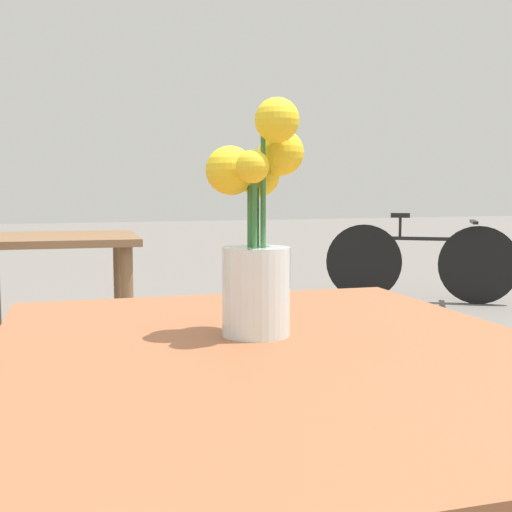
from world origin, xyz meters
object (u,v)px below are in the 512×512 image
table_front (279,424)px  bicycle (420,262)px  table_back (56,270)px  flower_vase (255,237)px

table_front → bicycle: (2.94, 3.81, -0.27)m
table_back → bicycle: bearing=29.6°
table_front → bicycle: size_ratio=0.73×
table_front → table_back: table_back is taller
flower_vase → bicycle: flower_vase is taller
table_front → table_back: bearing=94.3°
flower_vase → table_back: (-0.15, 1.98, -0.26)m
table_front → bicycle: bicycle is taller
flower_vase → bicycle: (2.95, 3.74, -0.52)m
table_back → table_front: bearing=-85.7°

